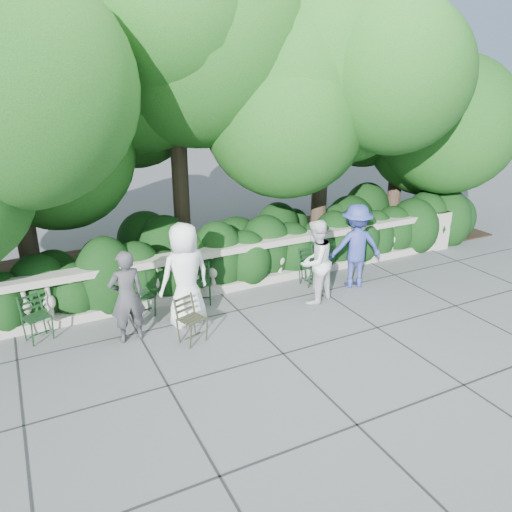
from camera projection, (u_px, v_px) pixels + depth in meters
name	position (u px, v px, depth m)	size (l,w,h in m)	color
ground	(280.00, 322.00, 9.40)	(90.00, 90.00, 0.00)	#56585F
balustrade	(239.00, 267.00, 10.73)	(12.00, 0.44, 1.00)	#9E998E
shrub_hedge	(218.00, 269.00, 11.91)	(15.00, 2.60, 1.70)	black
tree_canopy	(239.00, 94.00, 10.96)	(15.04, 6.52, 6.78)	#3F3023
chair_a	(44.00, 343.00, 8.70)	(0.44, 0.48, 0.84)	black
chair_b	(147.00, 319.00, 9.53)	(0.44, 0.48, 0.84)	black
chair_c	(315.00, 286.00, 10.96)	(0.44, 0.48, 0.84)	black
chair_d	(202.00, 306.00, 10.04)	(0.44, 0.48, 0.84)	black
chair_f	(319.00, 282.00, 11.19)	(0.44, 0.48, 0.84)	black
chair_weathered	(198.00, 345.00, 8.64)	(0.44, 0.48, 0.84)	black
person_businessman	(185.00, 275.00, 9.02)	(0.96, 0.62, 1.96)	white
person_woman_grey	(127.00, 297.00, 8.51)	(0.61, 0.40, 1.67)	#3A3A3F
person_casual_man	(315.00, 262.00, 9.96)	(0.84, 0.65, 1.73)	silver
person_older_blue	(356.00, 246.00, 10.68)	(1.19, 0.68, 1.84)	navy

